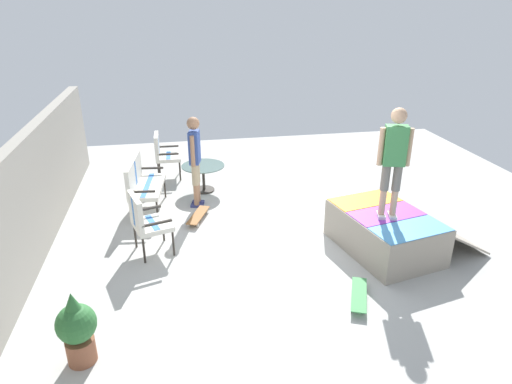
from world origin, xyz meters
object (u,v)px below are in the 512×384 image
patio_bench (141,180)px  skateboard_by_bench (198,215)px  potted_plant (77,328)px  skate_ramp (386,231)px  patio_table (203,173)px  patio_chair_near_house (163,152)px  person_skater (394,156)px  patio_chair_by_wall (145,219)px  skateboard_spare (359,295)px  person_watching (195,155)px

patio_bench → skateboard_by_bench: patio_bench is taller
patio_bench → skateboard_by_bench: 1.30m
potted_plant → patio_bench: bearing=-7.3°
skateboard_by_bench → potted_plant: size_ratio=0.89×
skate_ramp → potted_plant: size_ratio=2.58×
potted_plant → skateboard_by_bench: bearing=-24.5°
patio_bench → patio_table: bearing=-58.2°
patio_chair_near_house → potted_plant: size_ratio=1.11×
person_skater → skateboard_by_bench: 3.68m
patio_chair_near_house → patio_table: patio_chair_near_house is taller
patio_chair_by_wall → skateboard_spare: 3.42m
skate_ramp → skateboard_by_bench: bearing=60.8°
skateboard_spare → potted_plant: bearing=97.9°
patio_chair_near_house → skateboard_by_bench: patio_chair_near_house is taller
skateboard_by_bench → skate_ramp: bearing=-119.2°
skate_ramp → patio_chair_by_wall: bearing=81.3°
skateboard_by_bench → skateboard_spare: same height
person_skater → potted_plant: bearing=109.9°
patio_bench → person_watching: 1.13m
patio_chair_near_house → person_skater: 5.44m
person_watching → skateboard_spare: (-3.49, -1.96, -0.97)m
patio_bench → person_watching: size_ratio=0.73×
skateboard_spare → potted_plant: size_ratio=0.89×
person_watching → potted_plant: size_ratio=1.94×
patio_chair_near_house → skateboard_spare: bearing=-153.3°
patio_chair_by_wall → person_watching: size_ratio=0.57×
patio_bench → patio_chair_by_wall: bearing=-175.3°
person_skater → skate_ramp: bearing=-37.3°
skateboard_by_bench → patio_bench: bearing=58.8°
patio_bench → potted_plant: 3.98m
skate_ramp → skateboard_by_bench: skate_ramp is taller
patio_chair_by_wall → skateboard_by_bench: patio_chair_by_wall is taller
patio_bench → patio_chair_near_house: (1.71, -0.40, -0.00)m
skate_ramp → patio_table: 4.05m
patio_table → potted_plant: 5.01m
potted_plant → patio_table: bearing=-20.2°
person_skater → skateboard_spare: (-1.08, 0.84, -1.58)m
patio_bench → patio_chair_by_wall: size_ratio=1.28×
patio_chair_by_wall → patio_bench: bearing=4.7°
person_watching → potted_plant: 4.31m
skate_ramp → patio_bench: bearing=60.3°
patio_chair_by_wall → patio_table: size_ratio=1.13×
patio_chair_near_house → skateboard_spare: 5.81m
skate_ramp → patio_chair_near_house: bearing=41.8°
patio_chair_near_house → person_skater: bearing=-139.9°
patio_bench → skateboard_spare: patio_bench is taller
patio_chair_near_house → patio_table: size_ratio=1.13×
patio_table → person_watching: bearing=165.6°
patio_chair_by_wall → patio_table: patio_chair_by_wall is taller
person_skater → skateboard_spare: size_ratio=2.10×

